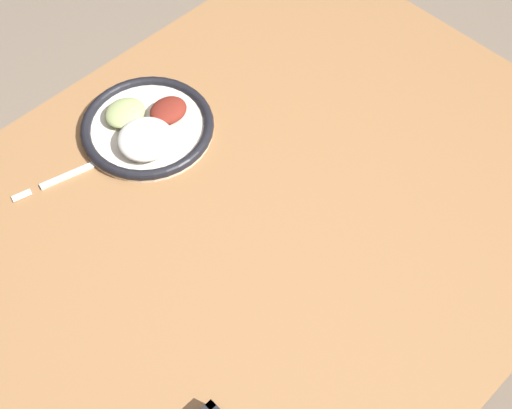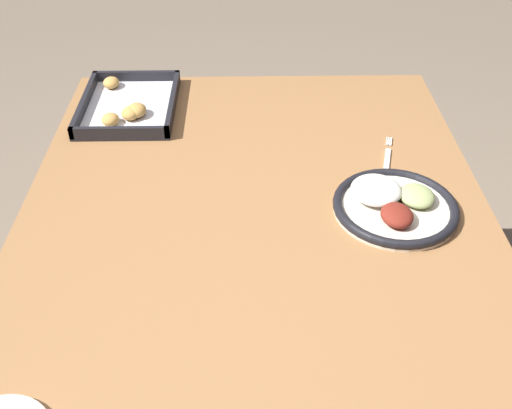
% 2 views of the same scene
% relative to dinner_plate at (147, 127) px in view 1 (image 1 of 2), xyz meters
% --- Properties ---
extents(ground_plane, '(8.00, 8.00, 0.00)m').
position_rel_dinner_plate_xyz_m(ground_plane, '(-0.02, 0.28, -0.79)').
color(ground_plane, '#7A6B59').
extents(dining_table, '(1.26, 0.96, 0.77)m').
position_rel_dinner_plate_xyz_m(dining_table, '(-0.02, 0.28, -0.12)').
color(dining_table, olive).
rests_on(dining_table, ground_plane).
extents(dinner_plate, '(0.25, 0.25, 0.05)m').
position_rel_dinner_plate_xyz_m(dinner_plate, '(0.00, 0.00, 0.00)').
color(dinner_plate, beige).
rests_on(dinner_plate, dining_table).
extents(fork, '(0.19, 0.06, 0.00)m').
position_rel_dinner_plate_xyz_m(fork, '(0.17, -0.02, -0.01)').
color(fork, silver).
rests_on(fork, dining_table).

